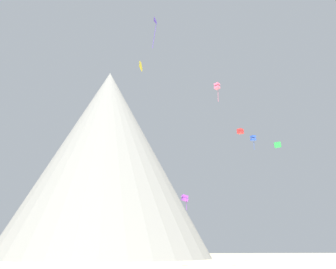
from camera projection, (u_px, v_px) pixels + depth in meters
The scene contains 8 objects.
rock_massif at pixel (107, 162), 134.98m from camera, with size 96.18×96.18×62.49m.
kite_green_mid at pixel (278, 145), 57.91m from camera, with size 1.06×0.44×0.93m.
kite_yellow_high at pixel (140, 66), 70.21m from camera, with size 1.11×1.94×1.89m.
kite_red_mid at pixel (240, 131), 69.29m from camera, with size 1.17×1.17×0.80m.
kite_blue_high at pixel (253, 138), 95.60m from camera, with size 1.30×1.30×3.34m.
kite_rainbow_high at pixel (217, 86), 92.81m from camera, with size 1.59×1.58×4.50m.
kite_violet_low at pixel (185, 198), 73.44m from camera, with size 1.24×1.17×2.73m.
kite_indigo_high at pixel (155, 21), 69.14m from camera, with size 1.16×1.52×5.81m.
Camera 1 is at (-8.50, -31.11, 3.50)m, focal length 43.73 mm.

